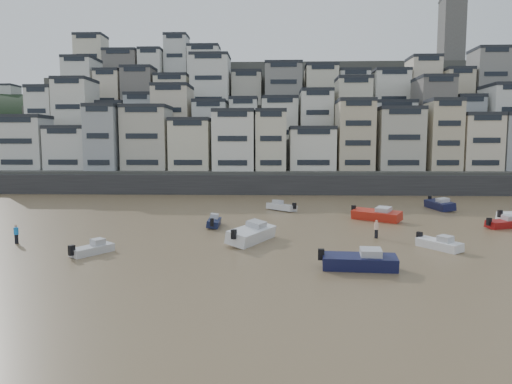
{
  "coord_description": "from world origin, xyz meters",
  "views": [
    {
      "loc": [
        3.87,
        -16.92,
        8.83
      ],
      "look_at": [
        2.1,
        30.0,
        4.0
      ],
      "focal_mm": 32.0,
      "sensor_mm": 36.0,
      "label": 1
    }
  ],
  "objects_px": {
    "boat_j": "(92,248)",
    "person_blue": "(16,234)",
    "boat_a": "(359,259)",
    "boat_h": "(281,206)",
    "boat_b": "(439,242)",
    "boat_e": "(376,213)",
    "person_pink": "(376,229)",
    "boat_c": "(252,232)",
    "boat_d": "(504,222)",
    "boat_i": "(439,203)",
    "boat_f": "(214,221)"
  },
  "relations": [
    {
      "from": "boat_j",
      "to": "person_blue",
      "type": "height_order",
      "value": "person_blue"
    },
    {
      "from": "boat_a",
      "to": "boat_j",
      "type": "xyz_separation_m",
      "value": [
        -20.84,
        3.87,
        -0.24
      ]
    },
    {
      "from": "boat_h",
      "to": "boat_j",
      "type": "bearing_deg",
      "value": 103.0
    },
    {
      "from": "boat_a",
      "to": "person_blue",
      "type": "xyz_separation_m",
      "value": [
        -29.25,
        7.54,
        0.09
      ]
    },
    {
      "from": "boat_a",
      "to": "boat_b",
      "type": "distance_m",
      "value": 10.44
    },
    {
      "from": "boat_e",
      "to": "boat_j",
      "type": "xyz_separation_m",
      "value": [
        -26.84,
        -17.66,
        -0.32
      ]
    },
    {
      "from": "boat_a",
      "to": "person_pink",
      "type": "distance_m",
      "value": 11.83
    },
    {
      "from": "boat_c",
      "to": "boat_d",
      "type": "distance_m",
      "value": 27.91
    },
    {
      "from": "boat_h",
      "to": "boat_i",
      "type": "distance_m",
      "value": 21.91
    },
    {
      "from": "person_pink",
      "to": "boat_b",
      "type": "bearing_deg",
      "value": -46.44
    },
    {
      "from": "boat_d",
      "to": "boat_e",
      "type": "height_order",
      "value": "boat_e"
    },
    {
      "from": "boat_a",
      "to": "person_pink",
      "type": "bearing_deg",
      "value": 76.28
    },
    {
      "from": "boat_a",
      "to": "person_pink",
      "type": "height_order",
      "value": "person_pink"
    },
    {
      "from": "boat_b",
      "to": "boat_j",
      "type": "relative_size",
      "value": 1.11
    },
    {
      "from": "person_blue",
      "to": "person_pink",
      "type": "relative_size",
      "value": 1.0
    },
    {
      "from": "boat_i",
      "to": "boat_a",
      "type": "bearing_deg",
      "value": -34.74
    },
    {
      "from": "boat_b",
      "to": "boat_i",
      "type": "xyz_separation_m",
      "value": [
        8.82,
        24.57,
        0.27
      ]
    },
    {
      "from": "boat_a",
      "to": "boat_d",
      "type": "relative_size",
      "value": 1.24
    },
    {
      "from": "boat_c",
      "to": "boat_f",
      "type": "bearing_deg",
      "value": 55.07
    },
    {
      "from": "person_blue",
      "to": "person_pink",
      "type": "distance_m",
      "value": 33.15
    },
    {
      "from": "boat_j",
      "to": "person_blue",
      "type": "distance_m",
      "value": 9.18
    },
    {
      "from": "boat_h",
      "to": "boat_j",
      "type": "distance_m",
      "value": 30.06
    },
    {
      "from": "boat_a",
      "to": "boat_b",
      "type": "height_order",
      "value": "boat_a"
    },
    {
      "from": "boat_b",
      "to": "person_blue",
      "type": "height_order",
      "value": "person_blue"
    },
    {
      "from": "boat_e",
      "to": "boat_b",
      "type": "bearing_deg",
      "value": -45.19
    },
    {
      "from": "boat_f",
      "to": "boat_j",
      "type": "relative_size",
      "value": 1.09
    },
    {
      "from": "boat_d",
      "to": "boat_e",
      "type": "xyz_separation_m",
      "value": [
        -12.58,
        4.33,
        0.23
      ]
    },
    {
      "from": "boat_b",
      "to": "person_pink",
      "type": "bearing_deg",
      "value": -169.28
    },
    {
      "from": "boat_a",
      "to": "person_blue",
      "type": "distance_m",
      "value": 30.21
    },
    {
      "from": "boat_d",
      "to": "boat_i",
      "type": "xyz_separation_m",
      "value": [
        -1.77,
        14.08,
        0.23
      ]
    },
    {
      "from": "boat_i",
      "to": "boat_j",
      "type": "height_order",
      "value": "boat_i"
    },
    {
      "from": "boat_c",
      "to": "boat_e",
      "type": "bearing_deg",
      "value": -22.88
    },
    {
      "from": "boat_j",
      "to": "boat_h",
      "type": "bearing_deg",
      "value": 0.94
    },
    {
      "from": "boat_c",
      "to": "boat_d",
      "type": "xyz_separation_m",
      "value": [
        26.69,
        8.17,
        -0.3
      ]
    },
    {
      "from": "boat_h",
      "to": "person_blue",
      "type": "bearing_deg",
      "value": 86.86
    },
    {
      "from": "boat_c",
      "to": "boat_j",
      "type": "xyz_separation_m",
      "value": [
        -12.74,
        -5.16,
        -0.39
      ]
    },
    {
      "from": "boat_e",
      "to": "person_blue",
      "type": "distance_m",
      "value": 37.92
    },
    {
      "from": "person_blue",
      "to": "boat_c",
      "type": "bearing_deg",
      "value": 4.05
    },
    {
      "from": "boat_f",
      "to": "boat_i",
      "type": "height_order",
      "value": "boat_i"
    },
    {
      "from": "boat_d",
      "to": "boat_i",
      "type": "relative_size",
      "value": 0.73
    },
    {
      "from": "boat_a",
      "to": "boat_d",
      "type": "bearing_deg",
      "value": 47.27
    },
    {
      "from": "boat_a",
      "to": "boat_c",
      "type": "distance_m",
      "value": 12.14
    },
    {
      "from": "boat_c",
      "to": "person_pink",
      "type": "xyz_separation_m",
      "value": [
        11.8,
        2.2,
        -0.06
      ]
    },
    {
      "from": "boat_a",
      "to": "boat_c",
      "type": "relative_size",
      "value": 0.84
    },
    {
      "from": "boat_a",
      "to": "boat_e",
      "type": "bearing_deg",
      "value": 78.91
    },
    {
      "from": "boat_f",
      "to": "person_pink",
      "type": "bearing_deg",
      "value": -110.98
    },
    {
      "from": "boat_d",
      "to": "boat_i",
      "type": "distance_m",
      "value": 14.2
    },
    {
      "from": "person_blue",
      "to": "boat_f",
      "type": "bearing_deg",
      "value": 29.56
    },
    {
      "from": "boat_c",
      "to": "boat_i",
      "type": "xyz_separation_m",
      "value": [
        24.91,
        22.25,
        -0.06
      ]
    },
    {
      "from": "boat_c",
      "to": "boat_h",
      "type": "height_order",
      "value": "boat_c"
    }
  ]
}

